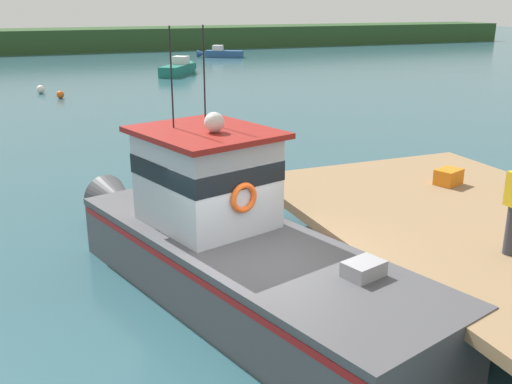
# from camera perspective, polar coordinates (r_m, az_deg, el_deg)

# --- Properties ---
(ground_plane) EXTENTS (200.00, 200.00, 0.00)m
(ground_plane) POSITION_cam_1_polar(r_m,az_deg,el_deg) (10.25, -0.73, -12.48)
(ground_plane) COLOR #2D5660
(dock) EXTENTS (6.00, 9.00, 1.20)m
(dock) POSITION_cam_1_polar(r_m,az_deg,el_deg) (12.20, 20.75, -3.00)
(dock) COLOR #4C3D2D
(dock) RESTS_ON ground
(main_fishing_boat) EXTENTS (4.71, 9.91, 4.80)m
(main_fishing_boat) POSITION_cam_1_polar(r_m,az_deg,el_deg) (10.78, -2.80, -4.92)
(main_fishing_boat) COLOR #4C4C51
(main_fishing_boat) RESTS_ON ground
(crate_stack_mid_dock) EXTENTS (0.72, 0.63, 0.35)m
(crate_stack_mid_dock) POSITION_cam_1_polar(r_m,az_deg,el_deg) (14.17, 18.16, 1.41)
(crate_stack_mid_dock) COLOR orange
(crate_stack_mid_dock) RESTS_ON dock
(moored_boat_mid_harbor) EXTENTS (3.93, 4.83, 1.33)m
(moored_boat_mid_harbor) POSITION_cam_1_polar(r_m,az_deg,el_deg) (45.37, -7.46, 11.79)
(moored_boat_mid_harbor) COLOR #196B5B
(moored_boat_mid_harbor) RESTS_ON ground
(moored_boat_outer_mooring) EXTENTS (4.32, 3.31, 1.17)m
(moored_boat_outer_mooring) POSITION_cam_1_polar(r_m,az_deg,el_deg) (59.60, -3.41, 13.28)
(moored_boat_outer_mooring) COLOR #285184
(moored_boat_outer_mooring) RESTS_ON ground
(mooring_buoy_spare_mooring) EXTENTS (0.49, 0.49, 0.49)m
(mooring_buoy_spare_mooring) POSITION_cam_1_polar(r_m,az_deg,el_deg) (37.75, -20.15, 9.32)
(mooring_buoy_spare_mooring) COLOR silver
(mooring_buoy_spare_mooring) RESTS_ON ground
(mooring_buoy_channel_marker) EXTENTS (0.42, 0.42, 0.42)m
(mooring_buoy_channel_marker) POSITION_cam_1_polar(r_m,az_deg,el_deg) (35.48, -18.44, 8.95)
(mooring_buoy_channel_marker) COLOR #EA5B19
(mooring_buoy_channel_marker) RESTS_ON ground
(far_shoreline) EXTENTS (120.00, 8.00, 2.40)m
(far_shoreline) POSITION_cam_1_polar(r_m,az_deg,el_deg) (70.42, -20.09, 13.62)
(far_shoreline) COLOR #284723
(far_shoreline) RESTS_ON ground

